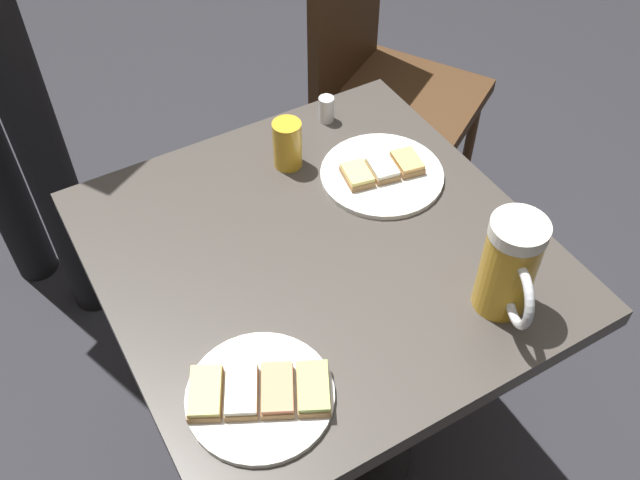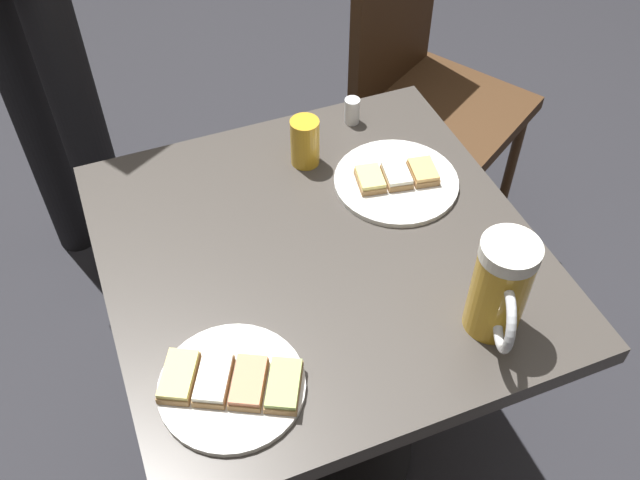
% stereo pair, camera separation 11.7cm
% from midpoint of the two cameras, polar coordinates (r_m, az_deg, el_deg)
% --- Properties ---
extents(ground_plane, '(6.00, 6.00, 0.00)m').
position_cam_midpoint_polar(ground_plane, '(1.77, 1.96, -16.12)').
color(ground_plane, '#28282D').
extents(cafe_table, '(0.71, 0.72, 0.70)m').
position_cam_midpoint_polar(cafe_table, '(1.31, 2.57, -5.46)').
color(cafe_table, black).
rests_on(cafe_table, ground_plane).
extents(plate_near, '(0.21, 0.21, 0.03)m').
position_cam_midpoint_polar(plate_near, '(1.02, -3.84, -11.73)').
color(plate_near, white).
rests_on(plate_near, cafe_table).
extents(plate_far, '(0.23, 0.23, 0.03)m').
position_cam_midpoint_polar(plate_far, '(1.31, 8.75, 4.68)').
color(plate_far, white).
rests_on(plate_far, cafe_table).
extents(beer_mug, '(0.09, 0.14, 0.18)m').
position_cam_midpoint_polar(beer_mug, '(1.06, 17.46, -4.00)').
color(beer_mug, gold).
rests_on(beer_mug, cafe_table).
extents(beer_glass_small, '(0.05, 0.05, 0.10)m').
position_cam_midpoint_polar(beer_glass_small, '(1.31, 1.35, 7.79)').
color(beer_glass_small, gold).
rests_on(beer_glass_small, cafe_table).
extents(salt_shaker, '(0.03, 0.03, 0.05)m').
position_cam_midpoint_polar(salt_shaker, '(1.42, 4.99, 10.24)').
color(salt_shaker, silver).
rests_on(salt_shaker, cafe_table).
extents(cafe_chair, '(0.52, 0.52, 0.95)m').
position_cam_midpoint_polar(cafe_chair, '(1.87, 10.12, 12.73)').
color(cafe_chair, '#472D19').
rests_on(cafe_chair, ground_plane).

